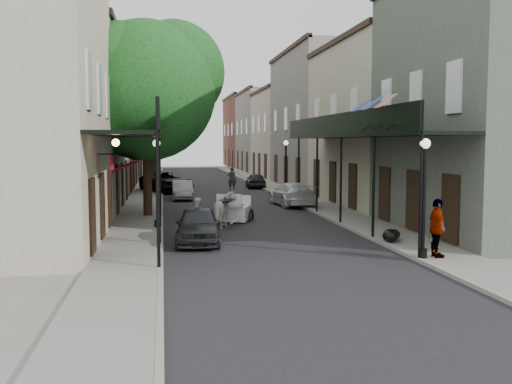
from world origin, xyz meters
name	(u,v)px	position (x,y,z in m)	size (l,w,h in m)	color
ground	(280,253)	(0.00, 0.00, 0.00)	(140.00, 140.00, 0.00)	gray
road	(220,197)	(0.00, 20.00, 0.01)	(8.00, 90.00, 0.01)	black
sidewalk_left	(146,197)	(-5.00, 20.00, 0.06)	(2.20, 90.00, 0.12)	gray
sidewalk_right	(292,195)	(5.00, 20.00, 0.06)	(2.20, 90.00, 0.12)	gray
building_row_left	(103,123)	(-8.60, 30.00, 5.25)	(5.00, 80.00, 10.50)	beige
building_row_right	(307,124)	(8.60, 30.00, 5.25)	(5.00, 80.00, 10.50)	gray
gallery_left	(140,134)	(-4.79, 6.98, 4.05)	(2.20, 18.05, 4.88)	black
gallery_right	(351,135)	(4.79, 6.98, 4.05)	(2.20, 18.05, 4.88)	black
tree_near	(154,85)	(-4.20, 10.18, 6.49)	(7.31, 6.80, 9.63)	#382619
tree_far	(156,113)	(-4.25, 24.18, 5.84)	(6.45, 6.00, 8.61)	#382619
lamppost_right_near	(424,196)	(4.10, -2.00, 2.05)	(0.32, 0.32, 3.71)	black
lamppost_left	(157,182)	(-4.10, 6.00, 2.05)	(0.32, 0.32, 3.71)	black
lamppost_right_far	(286,168)	(4.10, 18.00, 2.05)	(0.32, 0.32, 3.71)	black
horse	(225,210)	(-1.21, 6.00, 0.78)	(0.84, 1.84, 1.55)	silver
carriage	(236,199)	(-0.45, 8.30, 1.01)	(2.06, 2.58, 2.60)	black
pedestrian_walking	(199,217)	(-2.46, 4.07, 0.76)	(0.74, 0.58, 1.53)	beige
pedestrian_sidewalk_left	(158,184)	(-4.20, 20.55, 0.93)	(1.04, 0.60, 1.62)	gray
pedestrian_sidewalk_right	(437,228)	(4.56, -2.00, 1.04)	(1.08, 0.45, 1.85)	gray
car_left_near	(198,225)	(-2.60, 2.38, 0.67)	(1.58, 3.93, 1.34)	black
car_left_mid	(183,190)	(-2.60, 18.68, 0.60)	(1.28, 3.67, 1.21)	gray
car_left_far	(166,182)	(-3.60, 24.33, 0.78)	(2.59, 5.62, 1.56)	black
car_right_near	(292,194)	(3.60, 14.00, 0.69)	(1.93, 4.74, 1.38)	silver
car_right_far	(256,181)	(3.60, 27.11, 0.61)	(1.45, 3.59, 1.22)	black
trash_bags	(391,235)	(4.32, 0.96, 0.35)	(0.84, 0.99, 0.49)	black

